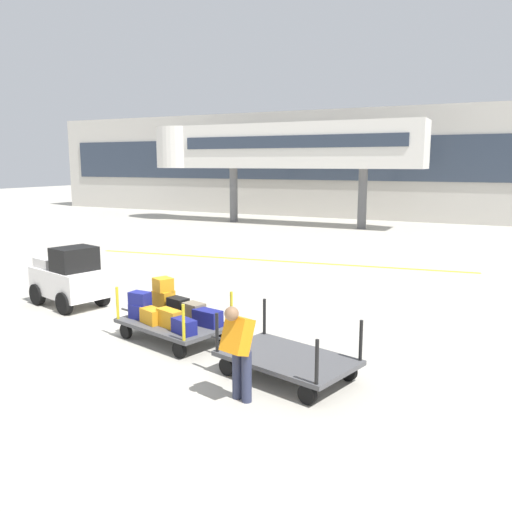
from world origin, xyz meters
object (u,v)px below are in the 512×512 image
baggage_tug (69,277)px  baggage_handler (238,349)px  baggage_cart_lead (172,315)px  baggage_cart_middle (287,359)px

baggage_tug → baggage_handler: 7.27m
baggage_cart_lead → baggage_cart_middle: (2.96, -0.84, -0.18)m
baggage_cart_lead → baggage_cart_middle: 3.08m
baggage_cart_lead → baggage_cart_middle: bearing=-15.8°
baggage_cart_lead → baggage_handler: (2.64, -2.02, 0.34)m
baggage_tug → baggage_cart_middle: bearing=-15.3°
baggage_handler → baggage_tug: bearing=155.0°
baggage_tug → baggage_cart_lead: baggage_tug is taller
baggage_tug → baggage_cart_middle: baggage_tug is taller
baggage_tug → baggage_cart_lead: (3.95, -1.05, -0.23)m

